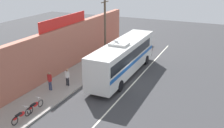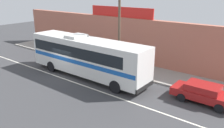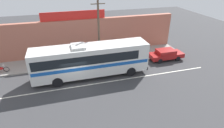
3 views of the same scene
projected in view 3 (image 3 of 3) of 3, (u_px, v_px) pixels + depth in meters
name	position (u px, v px, depth m)	size (l,w,h in m)	color
ground_plane	(76.00, 83.00, 19.54)	(70.00, 70.00, 0.00)	#3A3A3D
sidewalk_slab	(71.00, 61.00, 23.95)	(30.00, 3.60, 0.14)	gray
storefront_facade	(68.00, 38.00, 24.71)	(30.00, 0.70, 4.80)	#B26651
storefront_billboard	(73.00, 15.00, 23.60)	(8.14, 0.12, 1.10)	red
road_center_stripe	(76.00, 87.00, 18.86)	(30.00, 0.14, 0.01)	silver
intercity_bus	(90.00, 59.00, 19.84)	(12.32, 2.66, 3.78)	silver
parked_car	(166.00, 54.00, 24.18)	(4.43, 1.88, 1.37)	maroon
utility_pole	(99.00, 31.00, 21.73)	(1.60, 0.22, 7.69)	brown
motorcycle_purple	(0.00, 69.00, 20.97)	(1.83, 0.56, 0.94)	black
pedestrian_by_curb	(33.00, 56.00, 22.57)	(0.30, 0.48, 1.76)	navy
pedestrian_far_right	(115.00, 49.00, 24.59)	(0.30, 0.48, 1.71)	navy
pedestrian_far_left	(45.00, 58.00, 22.23)	(0.30, 0.48, 1.65)	black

